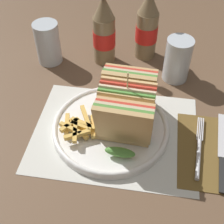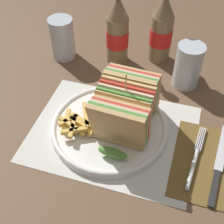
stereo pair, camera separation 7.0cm
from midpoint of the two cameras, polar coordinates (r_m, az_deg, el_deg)
The scene contains 12 objects.
ground_plane at distance 0.70m, azimuth 2.61°, elevation -5.27°, with size 4.00×4.00×0.00m, color brown.
placemat at distance 0.71m, azimuth 2.97°, elevation -4.03°, with size 0.37×0.28×0.00m.
plate_main at distance 0.71m, azimuth 2.35°, elevation -2.94°, with size 0.26×0.26×0.02m.
club_sandwich at distance 0.66m, azimuth 5.47°, elevation 0.45°, with size 0.12×0.20×0.16m.
fries_pile at distance 0.69m, azimuth -3.55°, elevation -2.13°, with size 0.08×0.11×0.02m.
napkin at distance 0.70m, azimuth 19.77°, elevation -8.57°, with size 0.14×0.20×0.00m.
fork at distance 0.68m, azimuth 17.69°, elevation -8.93°, with size 0.03×0.17×0.01m.
knife at distance 0.70m, azimuth 21.79°, elevation -8.93°, with size 0.03×0.21×0.00m.
coke_bottle_near at distance 0.86m, azimuth 3.41°, elevation 14.39°, with size 0.06×0.06×0.22m.
coke_bottle_far at distance 0.88m, azimuth 11.41°, elevation 14.42°, with size 0.06×0.06×0.22m.
glass_near at distance 0.82m, azimuth 16.13°, elevation 7.98°, with size 0.07×0.07×0.12m.
glass_far at distance 0.90m, azimuth -6.85°, elevation 13.14°, with size 0.07×0.07×0.12m.
Camera 2 is at (0.13, -0.41, 0.54)m, focal length 50.00 mm.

